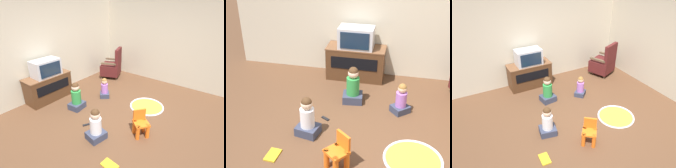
# 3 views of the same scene
# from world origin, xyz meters

# --- Properties ---
(ground_plane) EXTENTS (30.00, 30.00, 0.00)m
(ground_plane) POSITION_xyz_m (0.00, 0.00, 0.00)
(ground_plane) COLOR brown
(wall_back) EXTENTS (5.69, 0.12, 2.53)m
(wall_back) POSITION_xyz_m (-0.15, 2.42, 1.27)
(wall_back) COLOR beige
(wall_back) RESTS_ON ground_plane
(tv_cabinet) EXTENTS (1.17, 0.51, 0.67)m
(tv_cabinet) POSITION_xyz_m (-0.37, 2.10, 0.35)
(tv_cabinet) COLOR #4C2D19
(tv_cabinet) RESTS_ON ground_plane
(television) EXTENTS (0.68, 0.42, 0.42)m
(television) POSITION_xyz_m (-0.37, 2.07, 0.89)
(television) COLOR #B7B7BC
(television) RESTS_ON tv_cabinet
(yellow_kid_chair) EXTENTS (0.38, 0.38, 0.52)m
(yellow_kid_chair) POSITION_xyz_m (-0.15, -0.55, 0.22)
(yellow_kid_chair) COLOR orange
(yellow_kid_chair) RESTS_ON ground_plane
(play_mat) EXTENTS (0.84, 0.84, 0.04)m
(play_mat) POSITION_xyz_m (0.84, -0.19, 0.01)
(play_mat) COLOR gold
(play_mat) RESTS_ON ground_plane
(child_watching_left) EXTENTS (0.37, 0.37, 0.55)m
(child_watching_left) POSITION_xyz_m (0.60, 0.98, 0.24)
(child_watching_left) COLOR #33384C
(child_watching_left) RESTS_ON ground_plane
(child_watching_center) EXTENTS (0.38, 0.35, 0.69)m
(child_watching_center) POSITION_xyz_m (-0.26, 1.15, 0.30)
(child_watching_center) COLOR #33384C
(child_watching_center) RESTS_ON ground_plane
(child_watching_right) EXTENTS (0.38, 0.35, 0.66)m
(child_watching_right) POSITION_xyz_m (-0.76, 0.06, 0.28)
(child_watching_right) COLOR #33384C
(child_watching_right) RESTS_ON ground_plane
(book) EXTENTS (0.19, 0.28, 0.02)m
(book) POSITION_xyz_m (-1.10, -0.53, 0.01)
(book) COLOR gold
(book) RESTS_ON ground_plane
(remote_control) EXTENTS (0.15, 0.11, 0.02)m
(remote_control) POSITION_xyz_m (-0.60, 0.50, 0.01)
(remote_control) COLOR black
(remote_control) RESTS_ON ground_plane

